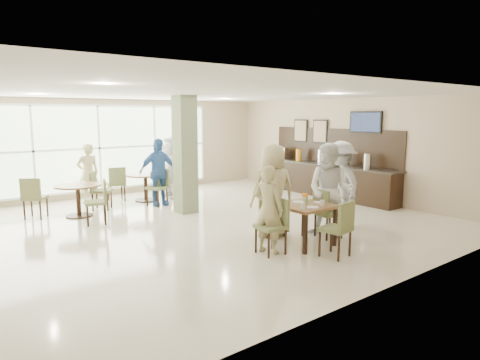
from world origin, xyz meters
TOP-DOWN VIEW (x-y plane):
  - ground at (0.00, 0.00)m, footprint 10.00×10.00m
  - room_shell at (0.00, 0.00)m, footprint 10.00×10.00m
  - window_bank at (-0.50, 4.46)m, footprint 7.00×0.04m
  - column at (0.40, 1.20)m, footprint 0.45×0.45m
  - main_table at (0.74, -2.41)m, footprint 0.91×0.91m
  - round_table_left at (-1.81, 2.34)m, footprint 1.06×1.06m
  - round_table_right at (0.24, 3.07)m, footprint 1.11×1.11m
  - chairs_main_table at (0.69, -2.39)m, footprint 2.05×2.14m
  - chairs_table_left at (-1.83, 2.30)m, footprint 2.15×1.96m
  - chairs_table_right at (0.26, 3.08)m, footprint 1.93×1.78m
  - tabletop_clutter at (0.75, -2.43)m, footprint 0.77×0.70m
  - buffet_counter at (4.70, 0.51)m, footprint 0.64×4.70m
  - wall_tv at (4.94, -0.60)m, footprint 0.06×1.00m
  - framed_art_a at (4.95, 1.00)m, footprint 0.05×0.55m
  - framed_art_b at (4.95, 1.80)m, footprint 0.05×0.55m
  - teen_left at (-0.07, -2.33)m, footprint 0.52×0.64m
  - teen_far at (0.67, -1.63)m, footprint 1.00×0.76m
  - teen_right at (1.50, -2.35)m, footprint 0.97×1.08m
  - teen_standing at (2.32, -1.93)m, footprint 1.03×1.33m
  - adult_a at (0.24, 2.30)m, footprint 1.05×0.63m
  - adult_b at (1.04, 3.11)m, footprint 0.71×1.61m
  - adult_standing at (-1.10, 3.72)m, footprint 0.60×0.40m

SIDE VIEW (x-z plane):
  - ground at x=0.00m, z-range 0.00..0.00m
  - chairs_main_table at x=0.69m, z-range 0.00..0.95m
  - chairs_table_left at x=-1.83m, z-range 0.00..0.95m
  - chairs_table_right at x=0.26m, z-range 0.00..0.95m
  - buffet_counter at x=4.70m, z-range -0.42..1.53m
  - round_table_left at x=-1.81m, z-range 0.19..0.94m
  - round_table_right at x=0.24m, z-range 0.20..0.95m
  - main_table at x=0.74m, z-range 0.28..1.03m
  - teen_left at x=-0.07m, z-range 0.00..1.52m
  - adult_standing at x=-1.10m, z-range 0.00..1.60m
  - tabletop_clutter at x=0.75m, z-range 0.71..0.91m
  - adult_b at x=1.04m, z-range 0.00..1.73m
  - adult_a at x=0.24m, z-range 0.00..1.75m
  - teen_standing at x=2.32m, z-range 0.00..1.81m
  - teen_far at x=0.67m, z-range 0.00..1.81m
  - teen_right at x=1.50m, z-range 0.00..1.82m
  - window_bank at x=-0.50m, z-range -2.10..4.90m
  - column at x=0.40m, z-range 0.00..2.80m
  - room_shell at x=0.00m, z-range -3.30..6.70m
  - framed_art_a at x=4.95m, z-range 1.50..2.20m
  - framed_art_b at x=4.95m, z-range 1.50..2.20m
  - wall_tv at x=4.94m, z-range 1.86..2.44m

